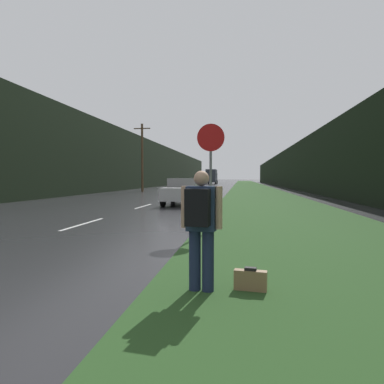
% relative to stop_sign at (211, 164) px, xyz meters
% --- Properties ---
extents(grass_verge, '(6.00, 240.00, 0.02)m').
position_rel_stop_sign_xyz_m(grass_verge, '(2.54, 32.53, -1.88)').
color(grass_verge, '#26471E').
rests_on(grass_verge, ground_plane).
extents(lane_stripe_b, '(0.12, 3.00, 0.01)m').
position_rel_stop_sign_xyz_m(lane_stripe_b, '(-4.26, 1.09, -1.88)').
color(lane_stripe_b, silver).
rests_on(lane_stripe_b, ground_plane).
extents(lane_stripe_c, '(0.12, 3.00, 0.01)m').
position_rel_stop_sign_xyz_m(lane_stripe_c, '(-4.26, 8.09, -1.88)').
color(lane_stripe_c, silver).
rests_on(lane_stripe_c, ground_plane).
extents(lane_stripe_d, '(0.12, 3.00, 0.01)m').
position_rel_stop_sign_xyz_m(lane_stripe_d, '(-4.26, 15.09, -1.88)').
color(lane_stripe_d, silver).
rests_on(lane_stripe_d, ground_plane).
extents(lane_stripe_e, '(0.12, 3.00, 0.01)m').
position_rel_stop_sign_xyz_m(lane_stripe_e, '(-4.26, 22.09, -1.88)').
color(lane_stripe_e, silver).
rests_on(lane_stripe_e, ground_plane).
extents(lane_stripe_f, '(0.12, 3.00, 0.01)m').
position_rel_stop_sign_xyz_m(lane_stripe_f, '(-4.26, 29.09, -1.88)').
color(lane_stripe_f, silver).
rests_on(lane_stripe_f, ground_plane).
extents(treeline_far_side, '(2.00, 140.00, 7.35)m').
position_rel_stop_sign_xyz_m(treeline_far_side, '(-14.07, 42.53, 1.79)').
color(treeline_far_side, black).
rests_on(treeline_far_side, ground_plane).
extents(treeline_near_side, '(2.00, 140.00, 5.80)m').
position_rel_stop_sign_xyz_m(treeline_near_side, '(8.54, 42.53, 1.01)').
color(treeline_near_side, black).
rests_on(treeline_near_side, ground_plane).
extents(utility_pole_far, '(1.80, 0.24, 7.27)m').
position_rel_stop_sign_xyz_m(utility_pole_far, '(-9.65, 26.23, 1.88)').
color(utility_pole_far, '#4C3823').
rests_on(utility_pole_far, ground_plane).
extents(stop_sign, '(0.76, 0.07, 3.00)m').
position_rel_stop_sign_xyz_m(stop_sign, '(0.00, 0.00, 0.00)').
color(stop_sign, slate).
rests_on(stop_sign, ground_plane).
extents(hitchhiker_with_backpack, '(0.55, 0.43, 1.61)m').
position_rel_stop_sign_xyz_m(hitchhiker_with_backpack, '(0.31, -5.01, -0.96)').
color(hitchhiker_with_backpack, '#1E2847').
rests_on(hitchhiker_with_backpack, ground_plane).
extents(suitcase, '(0.44, 0.18, 0.33)m').
position_rel_stop_sign_xyz_m(suitcase, '(0.96, -4.88, -1.74)').
color(suitcase, olive).
rests_on(suitcase, ground_plane).
extents(car_passing_near, '(1.93, 4.36, 1.48)m').
position_rel_stop_sign_xyz_m(car_passing_near, '(-2.36, 9.54, -1.13)').
color(car_passing_near, '#BCBCBC').
rests_on(car_passing_near, ground_plane).
extents(delivery_truck, '(2.49, 7.88, 3.48)m').
position_rel_stop_sign_xyz_m(delivery_truck, '(-6.17, 73.94, -0.04)').
color(delivery_truck, black).
rests_on(delivery_truck, ground_plane).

